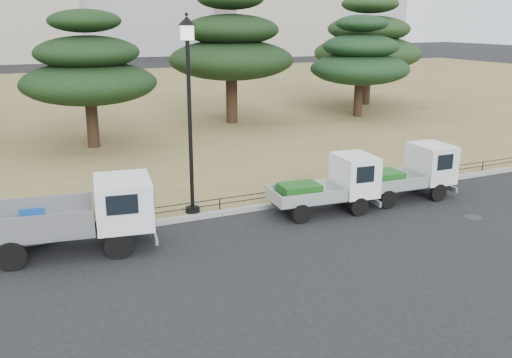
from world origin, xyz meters
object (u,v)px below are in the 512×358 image
truck_kei_front (331,185)px  street_lamp (189,84)px  truck_kei_rear (410,172)px  truck_large (78,213)px  tarp_pile (24,225)px

truck_kei_front → street_lamp: size_ratio=0.59×
truck_kei_front → truck_kei_rear: truck_kei_rear is taller
truck_large → truck_kei_front: size_ratio=1.32×
truck_kei_rear → street_lamp: 8.74m
tarp_pile → street_lamp: bearing=0.8°
truck_kei_front → street_lamp: (-4.44, 1.54, 3.46)m
truck_large → truck_kei_rear: (11.74, -0.02, -0.17)m
tarp_pile → truck_kei_rear: bearing=-6.0°
truck_kei_rear → street_lamp: bearing=172.2°
truck_large → tarp_pile: size_ratio=3.05×
truck_kei_rear → truck_kei_front: bearing=-175.8°
truck_large → truck_kei_front: truck_large is taller
truck_kei_front → street_lamp: street_lamp is taller
truck_kei_rear → street_lamp: size_ratio=0.60×
truck_kei_front → street_lamp: bearing=166.0°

